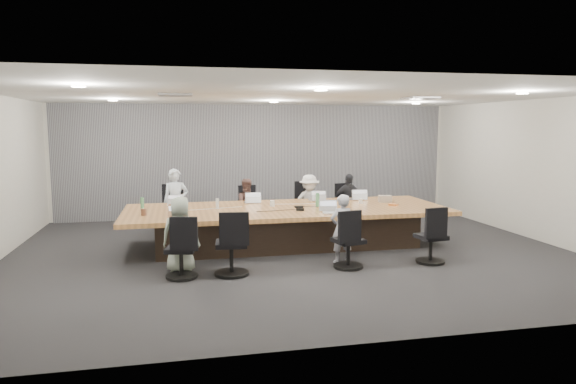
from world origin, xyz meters
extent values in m
cube|color=#272629|center=(0.00, 0.00, 0.00)|extent=(10.00, 8.00, 0.00)
cube|color=white|center=(0.00, 0.00, 2.80)|extent=(10.00, 8.00, 0.00)
cube|color=beige|center=(0.00, 4.00, 1.40)|extent=(10.00, 0.00, 2.80)
cube|color=beige|center=(0.00, -4.00, 1.40)|extent=(10.00, 0.00, 2.80)
cube|color=beige|center=(5.00, 0.00, 1.40)|extent=(0.00, 8.00, 2.80)
cube|color=gray|center=(0.00, 3.92, 1.40)|extent=(9.80, 0.04, 2.80)
cube|color=#30231A|center=(0.00, 0.50, 0.33)|extent=(4.80, 1.40, 0.66)
cube|color=#B47A41|center=(0.00, 0.50, 0.70)|extent=(6.00, 2.20, 0.08)
imported|color=silver|center=(-2.05, 1.85, 0.70)|extent=(0.53, 0.36, 1.40)
cube|color=#B2B2B7|center=(-2.05, 1.30, 0.75)|extent=(0.30, 0.22, 0.02)
imported|color=brown|center=(-0.55, 1.85, 0.58)|extent=(0.65, 0.56, 1.17)
cube|color=#B2B2B7|center=(-0.55, 1.30, 0.75)|extent=(0.32, 0.22, 0.02)
imported|color=silver|center=(0.78, 1.85, 0.61)|extent=(0.84, 0.56, 1.22)
cube|color=#B2B2B7|center=(0.78, 1.30, 0.75)|extent=(0.32, 0.24, 0.02)
imported|color=#24252B|center=(1.67, 1.85, 0.61)|extent=(0.73, 0.34, 1.23)
cube|color=#B2B2B7|center=(1.67, 1.30, 0.75)|extent=(0.34, 0.24, 0.02)
imported|color=#8F9D8D|center=(-1.98, -0.85, 0.60)|extent=(0.65, 0.50, 1.20)
cube|color=#8C6647|center=(-1.98, -0.30, 0.75)|extent=(0.37, 0.29, 0.02)
imported|color=#A5A6B3|center=(0.65, -0.85, 0.58)|extent=(0.46, 0.35, 1.15)
cube|color=#B2B2B7|center=(0.65, -0.30, 0.75)|extent=(0.36, 0.28, 0.02)
cylinder|color=#519963|center=(-2.65, 0.81, 0.85)|extent=(0.08, 0.08, 0.23)
cylinder|color=#519963|center=(0.60, 0.49, 0.87)|extent=(0.08, 0.08, 0.26)
cylinder|color=silver|center=(-1.29, 0.65, 0.84)|extent=(0.07, 0.07, 0.19)
cylinder|color=white|center=(-0.24, 0.71, 0.80)|extent=(0.12, 0.12, 0.11)
cylinder|color=white|center=(1.55, 0.71, 0.79)|extent=(0.10, 0.10, 0.09)
cylinder|color=brown|center=(-2.59, 0.19, 0.80)|extent=(0.11, 0.11, 0.12)
cube|color=black|center=(-1.07, -0.05, 0.76)|extent=(0.18, 0.15, 0.03)
cube|color=black|center=(0.22, 0.46, 0.76)|extent=(0.15, 0.10, 0.03)
cube|color=black|center=(0.15, 0.06, 0.77)|extent=(0.15, 0.07, 0.05)
cube|color=#A39382|center=(2.09, 0.78, 0.81)|extent=(0.27, 0.18, 0.13)
cube|color=#C86829|center=(2.07, 0.31, 0.76)|extent=(0.20, 0.19, 0.04)
camera|label=1|loc=(-1.99, -8.85, 2.26)|focal=32.00mm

